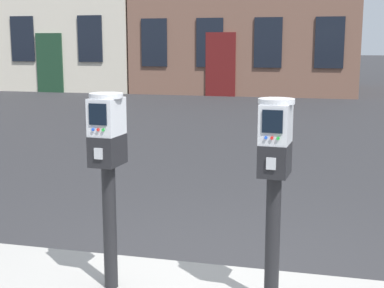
% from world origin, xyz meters
% --- Properties ---
extents(parking_meter_near_kerb, '(0.23, 0.26, 1.30)m').
position_xyz_m(parking_meter_near_kerb, '(-0.70, -0.34, 1.04)').
color(parking_meter_near_kerb, black).
rests_on(parking_meter_near_kerb, sidewalk_slab).
extents(parking_meter_twin_adjacent, '(0.23, 0.26, 1.30)m').
position_xyz_m(parking_meter_twin_adjacent, '(0.38, -0.34, 1.03)').
color(parking_meter_twin_adjacent, black).
rests_on(parking_meter_twin_adjacent, sidewalk_slab).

